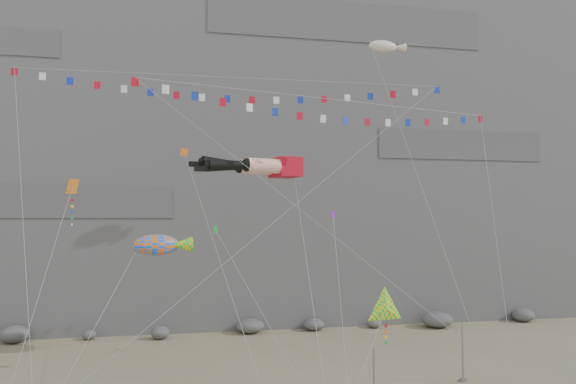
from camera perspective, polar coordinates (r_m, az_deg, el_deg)
name	(u,v)px	position (r m, az deg, el deg)	size (l,w,h in m)	color
cliff	(233,97)	(68.36, -5.57, 9.56)	(80.00, 28.00, 50.00)	slate
talus_boulders	(250,326)	(52.80, -3.88, -13.47)	(60.00, 3.00, 1.20)	slate
anchor_pole_center	(374,384)	(30.91, 8.74, -18.76)	(0.12, 0.12, 3.71)	gray
anchor_pole_right	(463,351)	(39.08, 17.32, -15.21)	(0.12, 0.12, 3.79)	gray
legs_kite	(258,166)	(41.69, -3.09, 2.60)	(8.49, 15.71, 20.13)	red
flag_banner_upper	(240,78)	(43.59, -4.95, 11.46)	(31.99, 11.38, 26.44)	red
flag_banner_lower	(335,100)	(40.98, 4.77, 9.31)	(27.34, 9.34, 22.27)	red
harlequin_kite	(72,187)	(38.21, -21.06, 0.47)	(3.21, 7.92, 14.35)	red
fish_windsock	(156,245)	(34.96, -13.26, -5.29)	(7.51, 6.04, 11.41)	orange
delta_kite	(386,309)	(33.77, 9.90, -11.64)	(5.86, 5.47, 8.42)	yellow
blimp_windsock	(383,47)	(49.14, 9.64, 14.29)	(4.10, 13.00, 27.74)	beige
small_kite_a	(185,156)	(40.81, -10.39, 3.65)	(4.92, 13.14, 20.08)	orange
small_kite_b	(333,216)	(42.53, 4.60, -2.49)	(3.01, 11.76, 15.62)	#651B9D
small_kite_c	(217,232)	(37.95, -7.24, -4.08)	(5.28, 12.01, 15.64)	green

